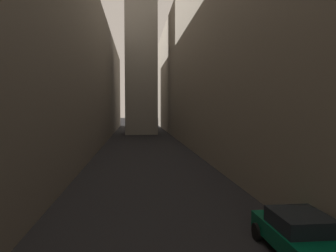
# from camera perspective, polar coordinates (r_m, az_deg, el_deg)

# --- Properties ---
(ground_plane) EXTENTS (264.00, 264.00, 0.00)m
(ground_plane) POSITION_cam_1_polar(r_m,az_deg,el_deg) (36.71, -4.08, -4.67)
(ground_plane) COLOR black
(building_block_left) EXTENTS (15.54, 108.00, 18.81)m
(building_block_left) POSITION_cam_1_polar(r_m,az_deg,el_deg) (40.47, -23.62, 9.15)
(building_block_left) COLOR #60594F
(building_block_left) RESTS_ON ground
(building_block_right) EXTENTS (10.10, 108.00, 23.57)m
(building_block_right) POSITION_cam_1_polar(r_m,az_deg,el_deg) (40.65, 11.19, 12.71)
(building_block_right) COLOR #756B5B
(building_block_right) RESTS_ON ground
(parked_car_right_far) EXTENTS (2.07, 4.00, 1.49)m
(parked_car_right_far) POSITION_cam_1_polar(r_m,az_deg,el_deg) (12.20, 22.54, -17.42)
(parked_car_right_far) COLOR #05472D
(parked_car_right_far) RESTS_ON ground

